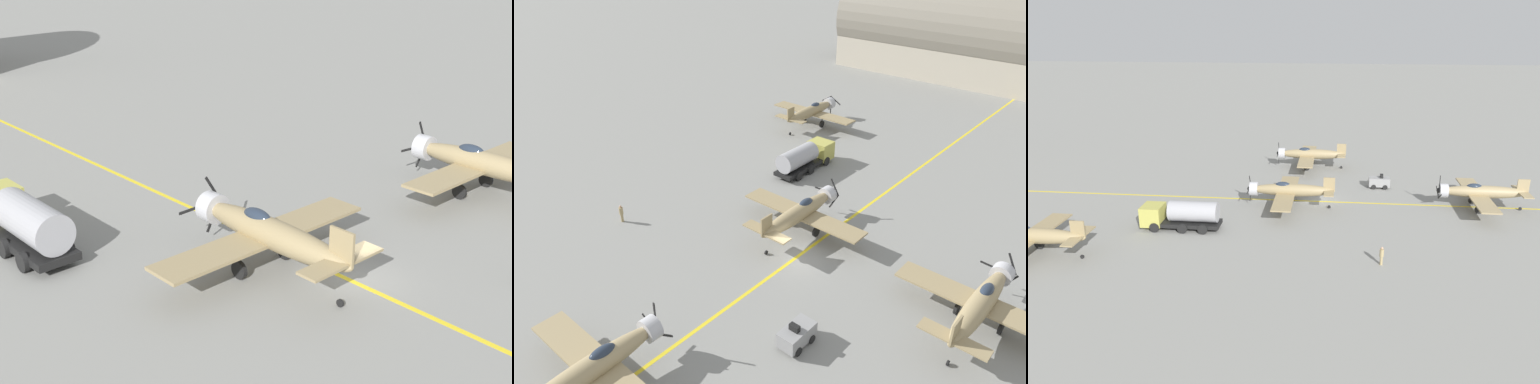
# 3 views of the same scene
# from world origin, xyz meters

# --- Properties ---
(ground_plane) EXTENTS (400.00, 400.00, 0.00)m
(ground_plane) POSITION_xyz_m (0.00, 0.00, 0.00)
(ground_plane) COLOR gray
(taxiway_stripe) EXTENTS (0.30, 160.00, 0.01)m
(taxiway_stripe) POSITION_xyz_m (0.00, 0.00, 0.00)
(taxiway_stripe) COLOR yellow
(taxiway_stripe) RESTS_ON ground
(airplane_far_left) EXTENTS (12.00, 9.98, 3.65)m
(airplane_far_left) POSITION_xyz_m (-17.17, 25.61, 2.01)
(airplane_far_left) COLOR #968159
(airplane_far_left) RESTS_ON ground
(airplane_near_center) EXTENTS (12.00, 9.98, 3.80)m
(airplane_near_center) POSITION_xyz_m (-0.55, -17.59, 2.01)
(airplane_near_center) COLOR #9E8A61
(airplane_near_center) RESTS_ON ground
(airplane_mid_right) EXTENTS (12.00, 9.98, 3.65)m
(airplane_mid_right) POSITION_xyz_m (14.15, 2.37, 2.01)
(airplane_mid_right) COLOR #9A855D
(airplane_mid_right) RESTS_ON ground
(airplane_mid_center) EXTENTS (12.00, 9.98, 3.65)m
(airplane_mid_center) POSITION_xyz_m (-2.17, 3.81, 2.01)
(airplane_mid_center) COLOR #98835B
(airplane_mid_center) RESTS_ON ground
(fuel_tanker) EXTENTS (2.68, 8.00, 2.98)m
(fuel_tanker) POSITION_xyz_m (-9.57, 14.19, 1.51)
(fuel_tanker) COLOR black
(fuel_tanker) RESTS_ON ground
(tow_tractor) EXTENTS (1.57, 2.60, 1.79)m
(tow_tractor) POSITION_xyz_m (5.90, -6.94, 0.79)
(tow_tractor) COLOR gray
(tow_tractor) RESTS_ON ground
(ground_crew_walking) EXTENTS (0.37, 0.37, 1.70)m
(ground_crew_walking) POSITION_xyz_m (-15.59, -5.54, 0.93)
(ground_crew_walking) COLOR tan
(ground_crew_walking) RESTS_ON ground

